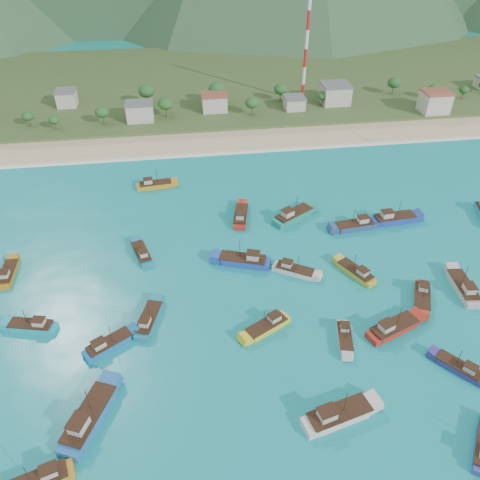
{
  "coord_description": "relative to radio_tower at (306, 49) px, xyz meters",
  "views": [
    {
      "loc": [
        -18.99,
        -69.48,
        69.6
      ],
      "look_at": [
        -6.78,
        18.0,
        3.0
      ],
      "focal_mm": 35.0,
      "sensor_mm": 36.0,
      "label": 1
    }
  ],
  "objects": [
    {
      "name": "boat_10",
      "position": [
        -35.55,
        -76.95,
        -20.8
      ],
      "size": [
        5.36,
        10.97,
        6.23
      ],
      "rotation": [
        0.0,
        0.0,
        6.06
      ],
      "color": "#A2281A",
      "rests_on": "ground"
    },
    {
      "name": "village",
      "position": [
        -14.29,
        -6.79,
        -16.85
      ],
      "size": [
        215.07,
        33.7,
        7.36
      ],
      "color": "beige",
      "rests_on": "ground"
    },
    {
      "name": "boat_11",
      "position": [
        -1.87,
        -112.16,
        -20.89
      ],
      "size": [
        6.69,
        10.02,
        5.74
      ],
      "rotation": [
        0.0,
        0.0,
        2.71
      ],
      "color": "#96391B",
      "rests_on": "ground"
    },
    {
      "name": "boat_25",
      "position": [
        -90.24,
        -92.2,
        -20.93
      ],
      "size": [
        2.81,
        9.29,
        5.47
      ],
      "rotation": [
        0.0,
        0.0,
        0.01
      ],
      "color": "#B46C16",
      "rests_on": "ground"
    },
    {
      "name": "beach",
      "position": [
        -30.77,
        -29.0,
        -21.54
      ],
      "size": [
        400.0,
        18.0,
        1.2
      ],
      "primitive_type": "cube",
      "color": "beige",
      "rests_on": "ground"
    },
    {
      "name": "boat_8",
      "position": [
        3.66,
        -83.77,
        -20.66
      ],
      "size": [
        12.09,
        4.43,
        7.0
      ],
      "rotation": [
        0.0,
        0.0,
        4.79
      ],
      "color": "#1F389E",
      "rests_on": "ground"
    },
    {
      "name": "boat_12",
      "position": [
        -7.28,
        -85.18,
        -20.77
      ],
      "size": [
        11.06,
        4.23,
        6.38
      ],
      "rotation": [
        0.0,
        0.0,
        1.67
      ],
      "color": "navy",
      "rests_on": "ground"
    },
    {
      "name": "ground",
      "position": [
        -30.77,
        -108.0,
        -21.54
      ],
      "size": [
        600.0,
        600.0,
        0.0
      ],
      "primitive_type": "plane",
      "color": "#0C7788",
      "rests_on": "ground"
    },
    {
      "name": "boat_7",
      "position": [
        -35.78,
        -115.75,
        -20.88
      ],
      "size": [
        9.97,
        7.18,
        5.78
      ],
      "rotation": [
        0.0,
        0.0,
        2.06
      ],
      "color": "gold",
      "rests_on": "ground"
    },
    {
      "name": "boat_22",
      "position": [
        -27.95,
        -136.6,
        -20.64
      ],
      "size": [
        12.46,
        6.28,
        7.07
      ],
      "rotation": [
        0.0,
        0.0,
        4.95
      ],
      "color": "silver",
      "rests_on": "ground"
    },
    {
      "name": "boat_17",
      "position": [
        -60.84,
        -89.05,
        -20.92
      ],
      "size": [
        5.38,
        9.75,
        5.53
      ],
      "rotation": [
        0.0,
        0.0,
        0.3
      ],
      "color": "#13798F",
      "rests_on": "ground"
    },
    {
      "name": "land",
      "position": [
        -30.77,
        32.0,
        -21.54
      ],
      "size": [
        400.0,
        110.0,
        2.4
      ],
      "primitive_type": "cube",
      "color": "#385123",
      "rests_on": "ground"
    },
    {
      "name": "boat_20",
      "position": [
        -58.84,
        -110.8,
        -20.85
      ],
      "size": [
        5.83,
        10.45,
        5.92
      ],
      "rotation": [
        0.0,
        0.0,
        5.98
      ],
      "color": "#17738E",
      "rests_on": "ground"
    },
    {
      "name": "boat_21",
      "position": [
        -68.04,
        -131.54,
        -20.53
      ],
      "size": [
        8.79,
        13.49,
        7.71
      ],
      "rotation": [
        0.0,
        0.0,
        5.87
      ],
      "color": "#2160A9",
      "rests_on": "ground"
    },
    {
      "name": "boat_26",
      "position": [
        -26.63,
        -99.95,
        -20.91
      ],
      "size": [
        9.6,
        7.27,
        5.61
      ],
      "rotation": [
        0.0,
        0.0,
        4.18
      ],
      "color": "silver",
      "rests_on": "ground"
    },
    {
      "name": "surf_line",
      "position": [
        -30.77,
        -38.5,
        -21.54
      ],
      "size": [
        400.0,
        2.5,
        0.08
      ],
      "primitive_type": "cube",
      "color": "white",
      "rests_on": "ground"
    },
    {
      "name": "boat_15",
      "position": [
        -11.49,
        -119.72,
        -20.72
      ],
      "size": [
        11.66,
        7.14,
        6.63
      ],
      "rotation": [
        0.0,
        0.0,
        5.08
      ],
      "color": "#A22318",
      "rests_on": "ground"
    },
    {
      "name": "boat_4",
      "position": [
        -66.21,
        -116.06,
        -20.9
      ],
      "size": [
        9.63,
        7.52,
        5.67
      ],
      "rotation": [
        0.0,
        0.0,
        5.28
      ],
      "color": "#1061A9",
      "rests_on": "ground"
    },
    {
      "name": "boat_28",
      "position": [
        8.09,
        -110.72,
        -20.74
      ],
      "size": [
        4.31,
        11.34,
        6.54
      ],
      "rotation": [
        0.0,
        0.0,
        6.19
      ],
      "color": "#B1ACA1",
      "rests_on": "ground"
    },
    {
      "name": "boat_14",
      "position": [
        -21.85,
        -78.75,
        -20.64
      ],
      "size": [
        12.09,
        9.3,
        7.09
      ],
      "rotation": [
        0.0,
        0.0,
        5.26
      ],
      "color": "#1C816F",
      "rests_on": "ground"
    },
    {
      "name": "boat_5",
      "position": [
        -57.92,
        -57.35,
        -20.84
      ],
      "size": [
        10.39,
        4.04,
        5.99
      ],
      "rotation": [
        0.0,
        0.0,
        4.82
      ],
      "color": "orange",
      "rests_on": "ground"
    },
    {
      "name": "boat_16",
      "position": [
        -13.06,
        -102.56,
        -20.9
      ],
      "size": [
        7.09,
        9.81,
        5.68
      ],
      "rotation": [
        0.0,
        0.0,
        0.5
      ],
      "color": "gold",
      "rests_on": "ground"
    },
    {
      "name": "boat_29",
      "position": [
        -3.32,
        -130.23,
        -20.98
      ],
      "size": [
        7.66,
        8.51,
        5.24
      ],
      "rotation": [
        0.0,
        0.0,
        0.69
      ],
      "color": "navy",
      "rests_on": "ground"
    },
    {
      "name": "boat_2",
      "position": [
        -37.44,
        -95.27,
        -20.66
      ],
      "size": [
        12.33,
        7.04,
        6.99
      ],
      "rotation": [
        0.0,
        0.0,
        1.25
      ],
      "color": "#1F44A2",
      "rests_on": "ground"
    },
    {
      "name": "vegetation",
      "position": [
        -24.36,
        -3.33,
        -16.29
      ],
      "size": [
        271.06,
        25.63,
        9.2
      ],
      "color": "#235623",
      "rests_on": "ground"
    },
    {
      "name": "boat_19",
      "position": [
        -81.59,
        -109.27,
        -20.91
      ],
      "size": [
        9.83,
        4.9,
        5.58
      ],
      "rotation": [
        0.0,
        0.0,
        1.34
      ],
      "color": "#159DB1",
      "rests_on": "ground"
    },
    {
      "name": "boat_13",
      "position": [
        -21.46,
        -120.38,
        -21.05
      ],
      "size": [
        4.14,
        8.56,
        4.86
      ],
      "rotation": [
        0.0,
        0.0,
        2.93
      ],
      "color": "beige",
      "rests_on": "ground"
    },
    {
      "name": "radio_tower",
      "position": [
        0.0,
        0.0,
        0.0
      ],
      "size": [
        1.2,
        1.2,
        39.87
      ],
      "color": "red",
      "rests_on": "ground"
    }
  ]
}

